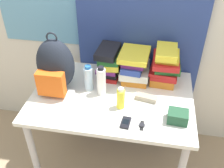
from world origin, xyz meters
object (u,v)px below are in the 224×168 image
at_px(camera_pouch, 178,117).
at_px(wristwatch, 142,125).
at_px(book_stack_left, 109,62).
at_px(water_bottle, 89,78).
at_px(book_stack_right, 165,66).
at_px(sunscreen_bottle, 121,98).
at_px(cell_phone, 126,123).
at_px(sports_bottle, 101,81).
at_px(backpack, 55,66).
at_px(book_stack_center, 135,66).
at_px(sunglasses_case, 146,98).

relative_size(camera_pouch, wristwatch, 1.60).
relative_size(book_stack_left, water_bottle, 1.30).
bearing_deg(book_stack_right, camera_pouch, -77.58).
bearing_deg(book_stack_right, sunscreen_bottle, -128.08).
bearing_deg(cell_phone, sports_bottle, 127.42).
bearing_deg(backpack, sunscreen_bottle, -15.31).
relative_size(sunscreen_bottle, camera_pouch, 1.21).
height_order(backpack, book_stack_left, backpack).
bearing_deg(cell_phone, backpack, 152.37).
bearing_deg(book_stack_left, camera_pouch, -39.91).
xyz_separation_m(backpack, water_bottle, (0.23, 0.03, -0.10)).
height_order(book_stack_right, water_bottle, book_stack_right).
bearing_deg(camera_pouch, sports_bottle, 159.52).
height_order(book_stack_left, wristwatch, book_stack_left).
xyz_separation_m(cell_phone, wristwatch, (0.10, -0.00, -0.00)).
xyz_separation_m(book_stack_left, book_stack_center, (0.20, -0.00, -0.01)).
relative_size(cell_phone, wristwatch, 1.25).
distance_m(book_stack_right, camera_pouch, 0.46).
relative_size(book_stack_center, book_stack_right, 1.00).
relative_size(book_stack_left, camera_pouch, 1.98).
bearing_deg(book_stack_right, sunglasses_case, -114.49).
bearing_deg(backpack, book_stack_right, 16.25).
bearing_deg(book_stack_left, cell_phone, -68.71).
height_order(sunglasses_case, camera_pouch, camera_pouch).
height_order(sports_bottle, sunscreen_bottle, sports_bottle).
xyz_separation_m(sports_bottle, wristwatch, (0.32, -0.29, -0.10)).
xyz_separation_m(sports_bottle, sunglasses_case, (0.33, -0.02, -0.09)).
relative_size(book_stack_center, sports_bottle, 1.27).
relative_size(water_bottle, cell_phone, 1.95).
bearing_deg(backpack, sports_bottle, -0.90).
bearing_deg(sunglasses_case, book_stack_right, 65.51).
bearing_deg(cell_phone, book_stack_right, 66.19).
bearing_deg(cell_phone, camera_pouch, 14.19).
xyz_separation_m(book_stack_center, cell_phone, (0.00, -0.52, -0.11)).
height_order(cell_phone, sunglasses_case, sunglasses_case).
bearing_deg(book_stack_left, backpack, -146.14).
relative_size(water_bottle, wristwatch, 2.42).
bearing_deg(camera_pouch, book_stack_center, 126.75).
bearing_deg(sunglasses_case, cell_phone, -113.15).
relative_size(backpack, book_stack_right, 1.56).
xyz_separation_m(book_stack_right, wristwatch, (-0.12, -0.52, -0.14)).
bearing_deg(book_stack_center, water_bottle, -147.87).
distance_m(water_bottle, camera_pouch, 0.69).
xyz_separation_m(sunglasses_case, camera_pouch, (0.21, -0.18, 0.02)).
bearing_deg(water_bottle, sports_bottle, -18.65).
height_order(book_stack_right, sports_bottle, book_stack_right).
height_order(book_stack_right, sunglasses_case, book_stack_right).
bearing_deg(sunglasses_case, book_stack_center, 113.90).
xyz_separation_m(sports_bottle, cell_phone, (0.22, -0.28, -0.10)).
height_order(water_bottle, sunglasses_case, water_bottle).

